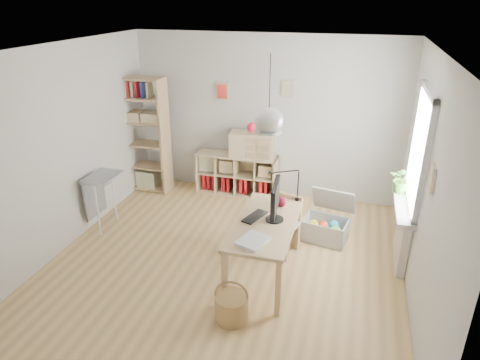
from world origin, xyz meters
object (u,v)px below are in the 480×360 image
(tall_bookshelf, at_px, (144,131))
(desk, at_px, (266,228))
(chair, at_px, (283,221))
(storage_chest, at_px, (327,224))
(drawer_chest, at_px, (252,145))
(cube_shelf, at_px, (236,176))
(monitor, at_px, (275,200))

(tall_bookshelf, bearing_deg, desk, -37.01)
(chair, height_order, storage_chest, chair)
(storage_chest, distance_m, drawer_chest, 1.91)
(cube_shelf, xyz_separation_m, drawer_chest, (0.29, -0.04, 0.63))
(desk, height_order, chair, chair)
(tall_bookshelf, relative_size, drawer_chest, 2.71)
(desk, relative_size, chair, 1.86)
(desk, bearing_deg, monitor, 36.50)
(desk, distance_m, cube_shelf, 2.48)
(cube_shelf, bearing_deg, chair, -55.21)
(monitor, bearing_deg, cube_shelf, 112.16)
(desk, relative_size, cube_shelf, 1.07)
(chair, bearing_deg, tall_bookshelf, 169.34)
(tall_bookshelf, height_order, storage_chest, tall_bookshelf)
(desk, distance_m, chair, 0.64)
(desk, bearing_deg, drawer_chest, 108.44)
(desk, relative_size, tall_bookshelf, 0.75)
(desk, xyz_separation_m, drawer_chest, (-0.73, 2.19, 0.27))
(tall_bookshelf, relative_size, storage_chest, 2.49)
(tall_bookshelf, bearing_deg, cube_shelf, 10.19)
(desk, distance_m, monitor, 0.38)
(tall_bookshelf, distance_m, chair, 3.08)
(tall_bookshelf, distance_m, drawer_chest, 1.88)
(cube_shelf, relative_size, drawer_chest, 1.90)
(chair, distance_m, drawer_chest, 1.86)
(monitor, bearing_deg, storage_chest, 56.06)
(monitor, relative_size, drawer_chest, 0.75)
(cube_shelf, relative_size, tall_bookshelf, 0.70)
(monitor, height_order, drawer_chest, monitor)
(chair, bearing_deg, desk, -84.75)
(desk, bearing_deg, tall_bookshelf, 142.99)
(chair, height_order, drawer_chest, drawer_chest)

